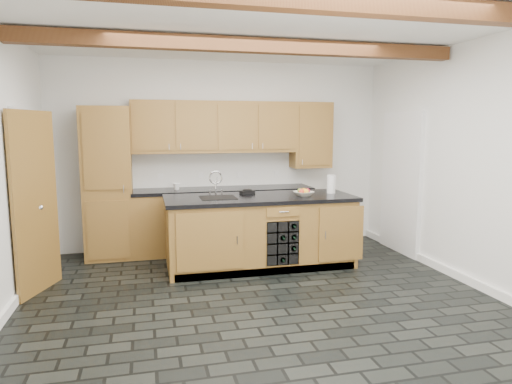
# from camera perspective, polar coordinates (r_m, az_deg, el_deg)

# --- Properties ---
(ground) EXTENTS (5.00, 5.00, 0.00)m
(ground) POSITION_cam_1_polar(r_m,az_deg,el_deg) (4.89, 0.81, -13.73)
(ground) COLOR black
(ground) RESTS_ON ground
(room_shell) EXTENTS (5.01, 5.00, 5.00)m
(room_shell) POSITION_cam_1_polar(r_m,az_deg,el_deg) (5.05, -1.62, 4.77)
(room_shell) COLOR white
(room_shell) RESTS_ON ground
(back_cabinetry) EXTENTS (3.65, 0.62, 2.20)m
(back_cabinetry) POSITION_cam_1_polar(r_m,az_deg,el_deg) (6.73, -7.07, 0.84)
(back_cabinetry) COLOR olive
(back_cabinetry) RESTS_ON ground
(island) EXTENTS (2.48, 0.96, 0.93)m
(island) POSITION_cam_1_polar(r_m,az_deg,el_deg) (6.01, 0.57, -4.93)
(island) COLOR olive
(island) RESTS_ON ground
(faucet) EXTENTS (0.45, 0.40, 0.34)m
(faucet) POSITION_cam_1_polar(r_m,az_deg,el_deg) (5.86, -4.82, -0.33)
(faucet) COLOR black
(faucet) RESTS_ON island
(kitchen_scale) EXTENTS (0.21, 0.16, 0.06)m
(kitchen_scale) POSITION_cam_1_polar(r_m,az_deg,el_deg) (6.16, -1.10, 0.04)
(kitchen_scale) COLOR black
(kitchen_scale) RESTS_ON island
(fruit_bowl) EXTENTS (0.30, 0.30, 0.06)m
(fruit_bowl) POSITION_cam_1_polar(r_m,az_deg,el_deg) (5.99, 5.99, -0.21)
(fruit_bowl) COLOR beige
(fruit_bowl) RESTS_ON island
(fruit_cluster) EXTENTS (0.16, 0.17, 0.07)m
(fruit_cluster) POSITION_cam_1_polar(r_m,az_deg,el_deg) (5.98, 5.99, 0.10)
(fruit_cluster) COLOR #B21731
(fruit_cluster) RESTS_ON fruit_bowl
(paper_towel) EXTENTS (0.11, 0.11, 0.25)m
(paper_towel) POSITION_cam_1_polar(r_m,az_deg,el_deg) (6.29, 9.38, 0.98)
(paper_towel) COLOR white
(paper_towel) RESTS_ON island
(mug) EXTENTS (0.13, 0.13, 0.10)m
(mug) POSITION_cam_1_polar(r_m,az_deg,el_deg) (6.64, -9.89, 0.68)
(mug) COLOR white
(mug) RESTS_ON back_cabinetry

